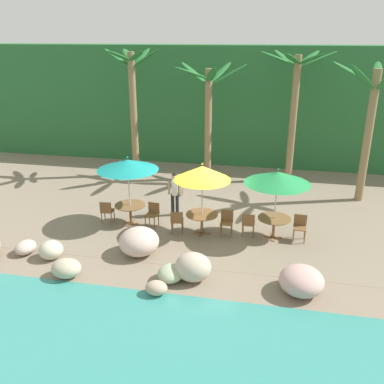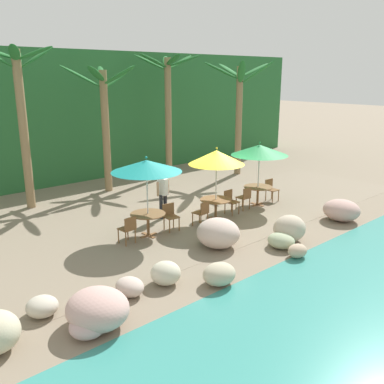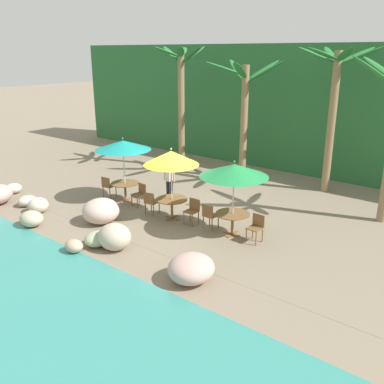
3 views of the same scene
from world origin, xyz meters
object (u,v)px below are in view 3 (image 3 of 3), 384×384
(umbrella_teal, at_px, (123,145))
(chair_green_inland, at_px, (209,215))
(chair_teal_seaward, at_px, (140,193))
(chair_yellow_seaward, at_px, (193,209))
(chair_green_seaward, at_px, (256,226))
(palm_tree_third, at_px, (334,95))
(chair_teal_inland, at_px, (108,185))
(dining_table_yellow, at_px, (172,202))
(palm_tree_nearest, at_px, (181,89))
(dining_table_teal, at_px, (125,186))
(umbrella_yellow, at_px, (171,158))
(waiter_in_white, at_px, (169,177))
(chair_yellow_inland, at_px, (151,202))
(umbrella_green, at_px, (234,170))
(dining_table_green, at_px, (233,217))
(palm_tree_second, at_px, (245,101))

(umbrella_teal, xyz_separation_m, chair_green_inland, (4.27, -0.22, -1.73))
(chair_teal_seaward, xyz_separation_m, chair_yellow_seaward, (2.68, -0.14, 0.00))
(chair_green_seaward, xyz_separation_m, palm_tree_third, (-0.26, 6.20, 3.47))
(chair_teal_inland, distance_m, chair_yellow_seaward, 4.37)
(dining_table_yellow, relative_size, palm_tree_nearest, 0.19)
(chair_teal_seaward, bearing_deg, chair_yellow_seaward, -3.02)
(umbrella_teal, bearing_deg, dining_table_teal, 178.66)
(chair_teal_seaward, relative_size, dining_table_yellow, 0.79)
(umbrella_teal, height_order, umbrella_yellow, umbrella_yellow)
(dining_table_yellow, height_order, waiter_in_white, waiter_in_white)
(umbrella_teal, height_order, chair_green_seaward, umbrella_teal)
(chair_yellow_inland, xyz_separation_m, chair_green_seaward, (4.12, 0.41, 0.00))
(umbrella_teal, xyz_separation_m, dining_table_teal, (-0.00, 0.00, -1.63))
(umbrella_yellow, relative_size, chair_yellow_seaward, 2.94)
(chair_teal_inland, height_order, chair_yellow_inland, same)
(dining_table_teal, bearing_deg, waiter_in_white, 36.65)
(umbrella_green, relative_size, palm_tree_nearest, 0.42)
(dining_table_green, relative_size, chair_green_seaward, 1.26)
(dining_table_yellow, bearing_deg, chair_teal_inland, 178.15)
(chair_teal_inland, distance_m, dining_table_yellow, 3.53)
(umbrella_green, xyz_separation_m, palm_tree_nearest, (-6.72, 5.54, 1.76))
(chair_teal_seaward, distance_m, chair_yellow_inland, 1.10)
(chair_teal_inland, bearing_deg, waiter_in_white, 28.45)
(umbrella_teal, bearing_deg, umbrella_yellow, -6.02)
(chair_teal_seaward, relative_size, chair_yellow_seaward, 1.00)
(chair_teal_inland, xyz_separation_m, dining_table_yellow, (3.52, -0.11, 0.10))
(umbrella_yellow, height_order, umbrella_green, umbrella_yellow)
(umbrella_green, xyz_separation_m, palm_tree_second, (-3.20, 5.72, 1.38))
(chair_teal_inland, height_order, dining_table_green, chair_teal_inland)
(chair_teal_seaward, xyz_separation_m, dining_table_green, (4.27, -0.10, 0.10))
(umbrella_green, bearing_deg, dining_table_teal, 178.59)
(dining_table_yellow, height_order, palm_tree_nearest, palm_tree_nearest)
(dining_table_yellow, bearing_deg, palm_tree_second, 97.43)
(chair_yellow_inland, distance_m, dining_table_green, 3.29)
(umbrella_teal, xyz_separation_m, dining_table_yellow, (2.69, -0.28, -1.63))
(chair_teal_inland, distance_m, palm_tree_second, 7.07)
(umbrella_green, distance_m, dining_table_green, 1.55)
(chair_teal_seaward, xyz_separation_m, chair_green_seaward, (5.12, -0.05, 0.00))
(umbrella_yellow, relative_size, chair_green_inland, 2.94)
(palm_tree_nearest, bearing_deg, dining_table_teal, -73.59)
(dining_table_teal, distance_m, chair_green_inland, 4.28)
(dining_table_yellow, relative_size, umbrella_green, 0.44)
(umbrella_green, relative_size, palm_tree_second, 0.46)
(dining_table_teal, relative_size, chair_teal_inland, 1.26)
(palm_tree_nearest, relative_size, palm_tree_second, 1.11)
(palm_tree_second, xyz_separation_m, waiter_in_white, (-0.51, -4.54, -2.56))
(chair_teal_seaward, bearing_deg, chair_teal_inland, -175.30)
(dining_table_teal, height_order, umbrella_yellow, umbrella_yellow)
(umbrella_teal, height_order, chair_yellow_inland, umbrella_teal)
(dining_table_green, bearing_deg, palm_tree_nearest, 140.49)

